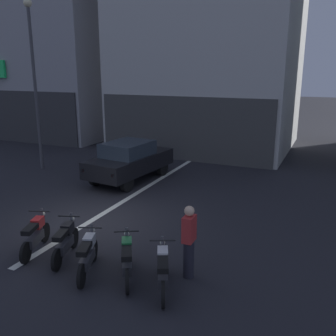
{
  "coord_description": "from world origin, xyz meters",
  "views": [
    {
      "loc": [
        6.43,
        -8.44,
        4.45
      ],
      "look_at": [
        1.72,
        2.0,
        1.4
      ],
      "focal_mm": 39.47,
      "sensor_mm": 36.0,
      "label": 1
    }
  ],
  "objects": [
    {
      "name": "motorcycle_silver_row_centre",
      "position": [
        1.72,
        -2.36,
        0.46
      ],
      "size": [
        0.74,
        1.57,
        0.98
      ],
      "color": "black",
      "rests_on": "ground"
    },
    {
      "name": "motorcycle_red_row_leftmost",
      "position": [
        -0.1,
        -2.06,
        0.46
      ],
      "size": [
        0.7,
        1.59,
        0.98
      ],
      "color": "black",
      "rests_on": "ground"
    },
    {
      "name": "person_by_motorcycles",
      "position": [
        3.84,
        -1.58,
        0.86
      ],
      "size": [
        0.24,
        0.36,
        1.67
      ],
      "color": "#23232D",
      "rests_on": "ground"
    },
    {
      "name": "car_black_crossing_near",
      "position": [
        -1.05,
        4.32,
        0.89
      ],
      "size": [
        2.17,
        4.26,
        1.64
      ],
      "color": "black",
      "rests_on": "ground"
    },
    {
      "name": "motorcycle_black_row_left_mid",
      "position": [
        0.81,
        -2.01,
        0.46
      ],
      "size": [
        0.68,
        1.6,
        0.98
      ],
      "color": "black",
      "rests_on": "ground"
    },
    {
      "name": "lane_centre_line",
      "position": [
        0.0,
        6.0,
        0.0
      ],
      "size": [
        0.2,
        18.0,
        0.01
      ],
      "primitive_type": "cube",
      "color": "silver",
      "rests_on": "ground"
    },
    {
      "name": "ground_plane",
      "position": [
        0.0,
        0.0,
        0.0
      ],
      "size": [
        120.0,
        120.0,
        0.0
      ],
      "primitive_type": "plane",
      "color": "#232328"
    },
    {
      "name": "motorcycle_white_row_rightmost",
      "position": [
        3.53,
        -2.26,
        0.46
      ],
      "size": [
        0.8,
        1.54,
        0.98
      ],
      "color": "black",
      "rests_on": "ground"
    },
    {
      "name": "street_lamp",
      "position": [
        -5.76,
        4.32,
        4.42
      ],
      "size": [
        0.36,
        0.36,
        7.34
      ],
      "color": "#47474C",
      "rests_on": "ground"
    },
    {
      "name": "building_corner_left",
      "position": [
        -11.86,
        12.83,
        8.88
      ],
      "size": [
        9.7,
        8.07,
        17.79
      ],
      "color": "#9E9EA3",
      "rests_on": "ground"
    },
    {
      "name": "motorcycle_green_row_right_mid",
      "position": [
        2.62,
        -2.17,
        0.46
      ],
      "size": [
        0.9,
        1.48,
        0.98
      ],
      "color": "black",
      "rests_on": "ground"
    }
  ]
}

